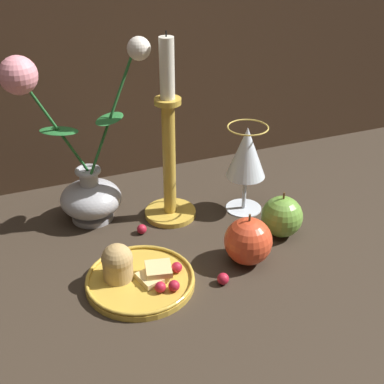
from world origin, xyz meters
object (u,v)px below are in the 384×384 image
plate_with_pastries (135,275)px  candlestick (169,155)px  apple_near_glass (282,217)px  vase (81,170)px  apple_beside_vase (248,241)px  wine_glass (246,155)px

plate_with_pastries → candlestick: size_ratio=0.50×
candlestick → apple_near_glass: candlestick is taller
vase → apple_near_glass: size_ratio=3.90×
candlestick → apple_beside_vase: candlestick is taller
plate_with_pastries → candlestick: candlestick is taller
apple_near_glass → apple_beside_vase: bearing=-151.8°
wine_glass → candlestick: 0.15m
vase → plate_with_pastries: size_ratio=1.95×
apple_near_glass → candlestick: bearing=140.7°
plate_with_pastries → candlestick: bearing=55.1°
apple_beside_vase → apple_near_glass: 0.11m
wine_glass → vase: bearing=165.8°
wine_glass → apple_beside_vase: (-0.07, -0.16, -0.08)m
wine_glass → apple_near_glass: bearing=-77.7°
vase → apple_near_glass: vase is taller
candlestick → apple_beside_vase: (0.07, -0.19, -0.09)m
vase → plate_with_pastries: bearing=-81.3°
vase → candlestick: candlestick is taller
apple_beside_vase → vase: bearing=134.6°
candlestick → vase: bearing=163.8°
plate_with_pastries → wine_glass: wine_glass is taller
candlestick → apple_beside_vase: 0.22m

